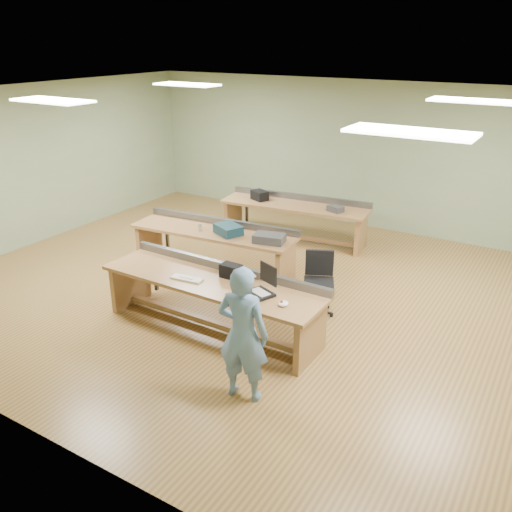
% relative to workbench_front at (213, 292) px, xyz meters
% --- Properties ---
extents(floor, '(10.00, 10.00, 0.00)m').
position_rel_workbench_front_xyz_m(floor, '(0.02, 1.28, -0.56)').
color(floor, olive).
rests_on(floor, ground).
extents(ceiling, '(10.00, 10.00, 0.00)m').
position_rel_workbench_front_xyz_m(ceiling, '(0.02, 1.28, 2.44)').
color(ceiling, silver).
rests_on(ceiling, wall_back).
extents(wall_back, '(10.00, 0.04, 3.00)m').
position_rel_workbench_front_xyz_m(wall_back, '(0.02, 5.28, 0.94)').
color(wall_back, gray).
rests_on(wall_back, floor).
extents(wall_front, '(10.00, 0.04, 3.00)m').
position_rel_workbench_front_xyz_m(wall_front, '(0.02, -2.72, 0.94)').
color(wall_front, gray).
rests_on(wall_front, floor).
extents(wall_left, '(0.04, 8.00, 3.00)m').
position_rel_workbench_front_xyz_m(wall_left, '(-4.98, 1.28, 0.94)').
color(wall_left, gray).
rests_on(wall_left, floor).
extents(fluor_panels, '(6.20, 3.50, 0.03)m').
position_rel_workbench_front_xyz_m(fluor_panels, '(0.02, 1.28, 2.41)').
color(fluor_panels, white).
rests_on(fluor_panels, ceiling).
extents(workbench_front, '(3.24, 0.90, 0.86)m').
position_rel_workbench_front_xyz_m(workbench_front, '(0.00, 0.00, 0.00)').
color(workbench_front, '#986740').
rests_on(workbench_front, floor).
extents(workbench_mid, '(2.95, 1.03, 0.86)m').
position_rel_workbench_front_xyz_m(workbench_mid, '(-1.15, 1.65, -0.01)').
color(workbench_mid, '#986740').
rests_on(workbench_mid, floor).
extents(workbench_back, '(2.97, 1.10, 0.86)m').
position_rel_workbench_front_xyz_m(workbench_back, '(-0.67, 3.71, -0.01)').
color(workbench_back, '#986740').
rests_on(workbench_back, floor).
extents(person, '(0.64, 0.48, 1.60)m').
position_rel_workbench_front_xyz_m(person, '(1.17, -1.07, 0.24)').
color(person, '#6387A2').
rests_on(person, floor).
extents(laptop_base, '(0.41, 0.38, 0.04)m').
position_rel_workbench_front_xyz_m(laptop_base, '(0.79, -0.07, 0.20)').
color(laptop_base, black).
rests_on(laptop_base, workbench_front).
extents(laptop_screen, '(0.31, 0.14, 0.26)m').
position_rel_workbench_front_xyz_m(laptop_screen, '(0.84, 0.05, 0.45)').
color(laptop_screen, black).
rests_on(laptop_screen, laptop_base).
extents(keyboard, '(0.46, 0.19, 0.03)m').
position_rel_workbench_front_xyz_m(keyboard, '(-0.30, -0.18, 0.20)').
color(keyboard, silver).
rests_on(keyboard, workbench_front).
extents(trackball_mouse, '(0.16, 0.18, 0.06)m').
position_rel_workbench_front_xyz_m(trackball_mouse, '(1.18, -0.17, 0.22)').
color(trackball_mouse, white).
rests_on(trackball_mouse, workbench_front).
extents(camera_bag, '(0.28, 0.18, 0.19)m').
position_rel_workbench_front_xyz_m(camera_bag, '(0.17, 0.19, 0.28)').
color(camera_bag, black).
rests_on(camera_bag, workbench_front).
extents(task_chair, '(0.66, 0.66, 0.92)m').
position_rel_workbench_front_xyz_m(task_chair, '(1.03, 1.20, -0.23)').
color(task_chair, black).
rests_on(task_chair, floor).
extents(parts_bin_teal, '(0.54, 0.48, 0.16)m').
position_rel_workbench_front_xyz_m(parts_bin_teal, '(-0.83, 1.61, 0.26)').
color(parts_bin_teal, '#122F3C').
rests_on(parts_bin_teal, workbench_mid).
extents(parts_bin_grey, '(0.54, 0.41, 0.13)m').
position_rel_workbench_front_xyz_m(parts_bin_grey, '(-0.05, 1.62, 0.25)').
color(parts_bin_grey, '#333335').
rests_on(parts_bin_grey, workbench_mid).
extents(mug, '(0.13, 0.13, 0.10)m').
position_rel_workbench_front_xyz_m(mug, '(-1.08, 1.72, 0.23)').
color(mug, '#333335').
rests_on(mug, workbench_mid).
extents(drinks_can, '(0.07, 0.07, 0.12)m').
position_rel_workbench_front_xyz_m(drinks_can, '(-1.34, 1.50, 0.24)').
color(drinks_can, silver).
rests_on(drinks_can, workbench_mid).
extents(storage_box_back, '(0.39, 0.34, 0.19)m').
position_rel_workbench_front_xyz_m(storage_box_back, '(-1.41, 3.59, 0.28)').
color(storage_box_back, black).
rests_on(storage_box_back, workbench_back).
extents(tray_back, '(0.32, 0.28, 0.11)m').
position_rel_workbench_front_xyz_m(tray_back, '(0.20, 3.66, 0.24)').
color(tray_back, '#333335').
rests_on(tray_back, workbench_back).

